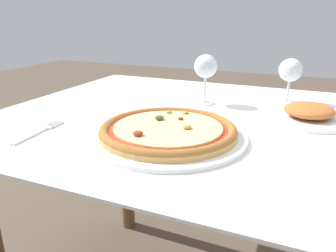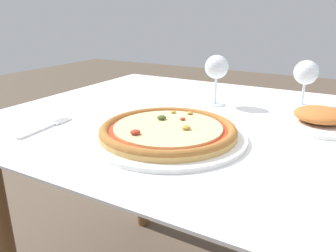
{
  "view_description": "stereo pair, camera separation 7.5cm",
  "coord_description": "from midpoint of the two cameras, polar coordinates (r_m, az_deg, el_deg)",
  "views": [
    {
      "loc": [
        0.1,
        -0.83,
        1.0
      ],
      "look_at": [
        -0.18,
        -0.19,
        0.76
      ],
      "focal_mm": 35.0,
      "sensor_mm": 36.0,
      "label": 1
    },
    {
      "loc": [
        0.16,
        -0.8,
        1.0
      ],
      "look_at": [
        -0.18,
        -0.19,
        0.76
      ],
      "focal_mm": 35.0,
      "sensor_mm": 36.0,
      "label": 2
    }
  ],
  "objects": [
    {
      "name": "dining_table",
      "position": [
        0.9,
        13.15,
        -4.65
      ],
      "size": [
        1.48,
        0.93,
        0.73
      ],
      "color": "brown",
      "rests_on": "ground_plane"
    },
    {
      "name": "pizza_plate",
      "position": [
        0.75,
        -2.85,
        -1.0
      ],
      "size": [
        0.36,
        0.36,
        0.04
      ],
      "color": "white",
      "rests_on": "dining_table"
    },
    {
      "name": "fork",
      "position": [
        0.87,
        -23.8,
        -0.91
      ],
      "size": [
        0.04,
        0.17,
        0.0
      ],
      "color": "silver",
      "rests_on": "dining_table"
    },
    {
      "name": "wine_glass_far_left",
      "position": [
        1.03,
        4.49,
        10.01
      ],
      "size": [
        0.07,
        0.07,
        0.16
      ],
      "color": "silver",
      "rests_on": "dining_table"
    },
    {
      "name": "wine_glass_far_right",
      "position": [
        1.1,
        18.73,
        8.98
      ],
      "size": [
        0.07,
        0.07,
        0.14
      ],
      "color": "silver",
      "rests_on": "dining_table"
    },
    {
      "name": "side_plate",
      "position": [
        0.94,
        21.26,
        1.93
      ],
      "size": [
        0.22,
        0.22,
        0.05
      ],
      "color": "white",
      "rests_on": "dining_table"
    }
  ]
}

